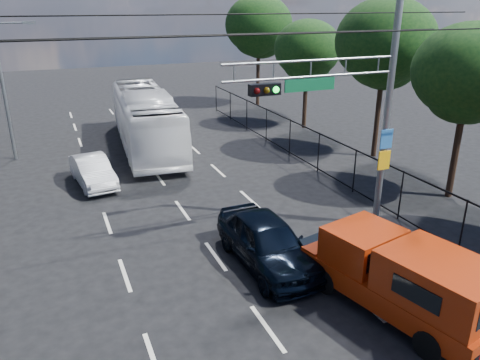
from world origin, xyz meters
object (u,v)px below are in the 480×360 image
signal_mast (361,89)px  white_van (93,171)px  navy_hatchback (267,242)px  white_bus (146,119)px  red_pickup (401,276)px

signal_mast → white_van: bearing=134.5°
navy_hatchback → white_bus: (-0.77, 14.58, 0.85)m
red_pickup → navy_hatchback: bearing=122.0°
white_bus → white_van: bearing=-120.9°
navy_hatchback → white_van: (-4.36, 9.52, -0.16)m
navy_hatchback → white_van: navy_hatchback is taller
signal_mast → red_pickup: bearing=-109.8°
red_pickup → navy_hatchback: size_ratio=1.24×
red_pickup → white_bus: bearing=99.4°
red_pickup → white_bus: 18.42m
red_pickup → white_van: size_ratio=1.48×
signal_mast → white_bus: signal_mast is taller
white_van → signal_mast: bearing=-52.9°
signal_mast → white_van: size_ratio=2.38×
red_pickup → navy_hatchback: 4.23m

